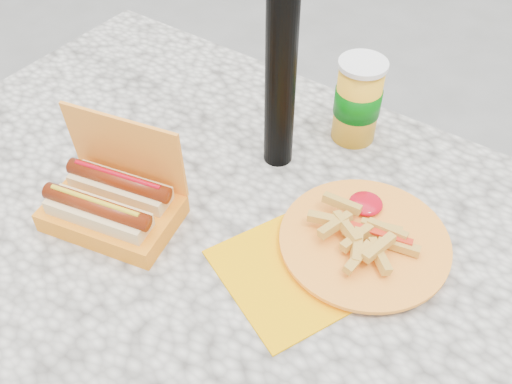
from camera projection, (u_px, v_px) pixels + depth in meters
The scene contains 4 objects.
picnic_table at pixel (226, 254), 1.00m from camera, with size 1.20×0.80×0.75m.
hotdog_box at pixel (113, 203), 0.88m from camera, with size 0.22×0.17×0.17m.
fries_plate at pixel (358, 242), 0.86m from camera, with size 0.32×0.36×0.05m.
soda_cup at pixel (358, 101), 1.00m from camera, with size 0.08×0.08×0.16m.
Camera 1 is at (0.40, -0.48, 1.43)m, focal length 40.00 mm.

